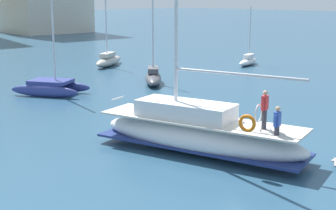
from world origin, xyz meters
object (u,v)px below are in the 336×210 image
moored_sloop_near (109,60)px  seagull (336,161)px  moored_sloop_far (248,60)px  main_sailboat (198,132)px  moored_cutter_right (153,77)px  moored_catamaran (51,86)px

moored_sloop_near → seagull: moored_sloop_near is taller
moored_sloop_near → moored_sloop_far: moored_sloop_near is taller
main_sailboat → moored_sloop_near: main_sailboat is taller
main_sailboat → moored_sloop_far: 28.34m
moored_sloop_far → moored_cutter_right: bearing=-174.5°
moored_sloop_far → moored_catamaran: (-21.80, 0.28, 0.15)m
main_sailboat → moored_sloop_near: size_ratio=1.95×
moored_cutter_right → moored_sloop_far: bearing=5.5°
moored_sloop_near → moored_cutter_right: (-3.32, -10.36, -0.03)m
main_sailboat → moored_cutter_right: size_ratio=2.10×
main_sailboat → moored_cutter_right: bearing=55.0°
moored_cutter_right → seagull: (-7.17, -19.20, -0.34)m
moored_sloop_far → seagull: (-20.93, -20.53, -0.26)m
main_sailboat → seagull: size_ratio=14.28×
moored_sloop_far → moored_cutter_right: moored_cutter_right is taller
moored_catamaran → moored_cutter_right: bearing=-11.4°
moored_cutter_right → seagull: size_ratio=6.80×
moored_sloop_near → moored_sloop_far: (10.43, -9.03, -0.12)m
moored_sloop_far → moored_catamaran: moored_catamaran is taller
moored_catamaran → moored_cutter_right: 8.20m
main_sailboat → moored_sloop_near: 27.91m
main_sailboat → seagull: main_sailboat is taller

